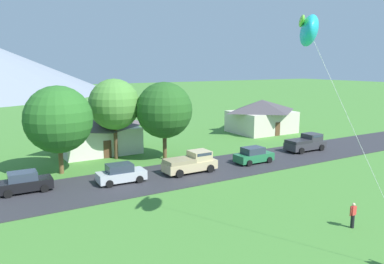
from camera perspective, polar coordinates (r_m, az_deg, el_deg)
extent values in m
cube|color=#2D2D33|center=(34.71, -7.72, -7.20)|extent=(160.00, 7.86, 0.08)
cube|color=silver|center=(46.30, -13.92, -1.12)|extent=(8.71, 6.62, 3.04)
pyramid|color=#564C51|center=(45.91, -14.04, 1.77)|extent=(9.41, 7.15, 1.67)
cube|color=brown|center=(43.29, -12.60, -2.55)|extent=(0.90, 0.06, 2.00)
cube|color=beige|center=(59.28, 10.41, 1.53)|extent=(8.86, 7.17, 3.24)
pyramid|color=#474247|center=(58.96, 10.49, 3.94)|extent=(9.57, 7.74, 1.78)
cube|color=brown|center=(56.74, 12.77, 0.43)|extent=(0.90, 0.06, 2.00)
cylinder|color=brown|center=(38.36, -19.14, -3.84)|extent=(0.44, 0.44, 2.87)
sphere|color=#286623|center=(37.66, -19.48, 1.81)|extent=(6.37, 6.37, 6.37)
cylinder|color=#4C3823|center=(42.61, -11.42, -1.35)|extent=(0.44, 0.44, 3.98)
sphere|color=#4C8938|center=(42.00, -11.62, 4.10)|extent=(5.56, 5.56, 5.56)
cylinder|color=brown|center=(41.79, -4.13, -1.97)|extent=(0.44, 0.44, 3.16)
sphere|color=#23561E|center=(41.15, -4.20, 3.31)|extent=(6.12, 6.12, 6.12)
cube|color=#237042|center=(40.59, 9.29, -3.75)|extent=(4.21, 1.81, 0.80)
cube|color=#2D3847|center=(40.33, 9.16, -2.75)|extent=(2.20, 1.59, 0.68)
cylinder|color=black|center=(42.19, 9.89, -3.62)|extent=(0.64, 0.24, 0.64)
cylinder|color=black|center=(40.86, 11.57, -4.13)|extent=(0.64, 0.24, 0.64)
cylinder|color=black|center=(40.52, 6.98, -4.12)|extent=(0.64, 0.24, 0.64)
cylinder|color=black|center=(39.14, 8.63, -4.68)|extent=(0.64, 0.24, 0.64)
cube|color=#B7BCC1|center=(34.09, -10.58, -6.48)|extent=(4.26, 1.95, 0.80)
cube|color=#2D3847|center=(33.85, -10.86, -5.31)|extent=(2.26, 1.66, 0.68)
cylinder|color=black|center=(35.42, -8.95, -6.27)|extent=(0.65, 0.26, 0.64)
cylinder|color=black|center=(33.76, -7.88, -7.07)|extent=(0.65, 0.26, 0.64)
cylinder|color=black|center=(34.66, -13.18, -6.79)|extent=(0.65, 0.26, 0.64)
cylinder|color=black|center=(32.96, -12.31, -7.64)|extent=(0.65, 0.26, 0.64)
cube|color=black|center=(33.99, -23.84, -7.25)|extent=(4.23, 1.88, 0.80)
cube|color=#2D3847|center=(33.78, -24.19, -6.08)|extent=(2.23, 1.63, 0.68)
cylinder|color=black|center=(35.08, -21.76, -7.05)|extent=(0.64, 0.25, 0.64)
cylinder|color=black|center=(33.33, -21.31, -7.92)|extent=(0.64, 0.25, 0.64)
cylinder|color=black|center=(34.87, -26.19, -7.49)|extent=(0.64, 0.25, 0.64)
cylinder|color=black|center=(33.11, -25.98, -8.38)|extent=(0.64, 0.25, 0.64)
cube|color=#333338|center=(47.52, 16.67, -1.91)|extent=(5.21, 2.03, 0.84)
cube|color=#333338|center=(48.16, 17.61, -0.75)|extent=(1.91, 1.85, 0.90)
cube|color=#2D3847|center=(48.11, 17.63, -0.43)|extent=(1.62, 1.89, 0.28)
cube|color=#28282C|center=(46.57, 15.75, -1.35)|extent=(2.71, 1.97, 0.36)
cylinder|color=black|center=(49.48, 17.12, -1.82)|extent=(0.76, 0.28, 0.76)
cylinder|color=black|center=(48.18, 18.91, -2.23)|extent=(0.76, 0.28, 0.76)
cylinder|color=black|center=(47.05, 14.34, -2.29)|extent=(0.76, 0.28, 0.76)
cylinder|color=black|center=(45.68, 16.15, -2.74)|extent=(0.76, 0.28, 0.76)
cube|color=#C6B284|center=(36.53, -0.34, -5.06)|extent=(5.21, 2.02, 0.84)
cube|color=#C6B284|center=(36.86, 1.14, -3.52)|extent=(1.91, 1.85, 0.90)
cube|color=#2D3847|center=(36.80, 1.14, -3.12)|extent=(1.62, 1.89, 0.28)
cube|color=tan|center=(35.82, -1.93, -4.38)|extent=(2.71, 1.97, 0.36)
cylinder|color=black|center=(38.30, 1.08, -4.80)|extent=(0.76, 0.28, 0.76)
cylinder|color=black|center=(36.65, 2.78, -5.50)|extent=(0.76, 0.28, 0.76)
cylinder|color=black|center=(36.67, -3.45, -5.49)|extent=(0.76, 0.28, 0.76)
cylinder|color=black|center=(34.94, -1.89, -6.28)|extent=(0.76, 0.28, 0.76)
ellipsoid|color=#1EB2D1|center=(21.42, 17.22, 14.37)|extent=(2.78, 2.80, 1.79)
ellipsoid|color=#72D133|center=(21.45, 16.20, 15.74)|extent=(2.23, 2.26, 0.62)
cylinder|color=silver|center=(21.13, 23.40, -0.30)|extent=(2.48, 4.69, 10.54)
cylinder|color=black|center=(26.93, 23.01, -12.27)|extent=(0.24, 0.24, 0.88)
cube|color=red|center=(26.67, 23.12, -10.81)|extent=(0.36, 0.22, 0.58)
sphere|color=beige|center=(26.54, 23.18, -10.01)|extent=(0.21, 0.21, 0.21)
cylinder|color=red|center=(26.52, 22.82, -11.03)|extent=(0.12, 0.18, 0.59)
cylinder|color=red|center=(26.86, 23.39, -10.80)|extent=(0.12, 0.18, 0.59)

